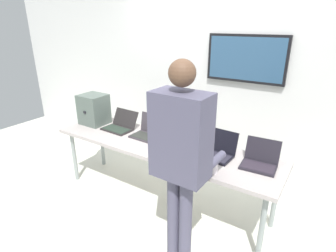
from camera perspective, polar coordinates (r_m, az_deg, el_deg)
The scene contains 11 objects.
ground at distance 3.42m, azimuth -1.40°, elevation -15.49°, with size 8.00×8.00×0.04m, color silver.
back_wall at distance 3.79m, azimuth 8.42°, elevation 9.77°, with size 8.00×0.11×2.55m.
workbench at distance 3.05m, azimuth -1.52°, elevation -4.68°, with size 2.66×0.70×0.74m.
equipment_box at distance 3.70m, azimuth -15.43°, elevation 3.43°, with size 0.33×0.31×0.39m.
laptop_station_0 at distance 3.48m, azimuth -10.11°, elevation 0.21°, with size 0.39×0.35×0.22m.
laptop_station_1 at distance 3.22m, azimuth -4.29°, elevation -1.15°, with size 0.34×0.29×0.25m.
laptop_station_2 at distance 3.01m, azimuth 2.49°, elevation -2.75°, with size 0.33×0.36×0.26m.
laptop_station_3 at distance 2.80m, azimuth 10.13°, elevation -4.99°, with size 0.38×0.32×0.24m.
laptop_station_4 at distance 2.71m, azimuth 18.88°, elevation -6.88°, with size 0.34×0.32×0.24m.
person at distance 2.10m, azimuth 2.82°, elevation -5.17°, with size 0.45×0.59×1.79m.
coffee_mug at distance 2.49m, azimuth 9.48°, elevation -8.72°, with size 0.09×0.09×0.09m.
Camera 1 is at (1.56, -2.26, 2.02)m, focal length 28.80 mm.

